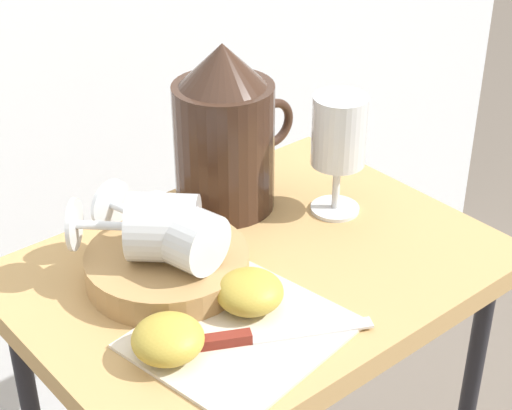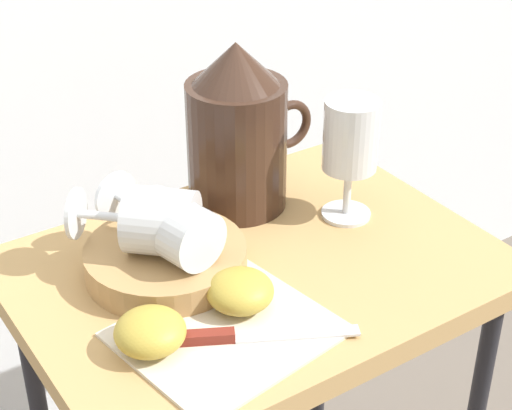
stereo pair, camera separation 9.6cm
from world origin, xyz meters
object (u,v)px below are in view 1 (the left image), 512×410
table (256,312)px  wine_glass_tipped_near (160,227)px  pitcher (225,143)px  wine_glass_upright (339,138)px  basket_tray (168,266)px  wine_glass_tipped_far (176,232)px  apple_half_left (168,339)px  knife (242,338)px  apple_half_right (250,292)px

table → wine_glass_tipped_near: bearing=159.5°
pitcher → wine_glass_upright: pitcher is taller
basket_tray → wine_glass_tipped_far: wine_glass_tipped_far is taller
wine_glass_upright → apple_half_left: size_ratio=2.17×
basket_tray → wine_glass_upright: size_ratio=1.17×
basket_tray → knife: size_ratio=0.95×
wine_glass_upright → knife: (-0.26, -0.13, -0.10)m
pitcher → wine_glass_tipped_far: size_ratio=1.36×
pitcher → wine_glass_tipped_far: pitcher is taller
table → pitcher: 0.22m
wine_glass_upright → apple_half_right: bearing=-157.7°
basket_tray → apple_half_left: (-0.08, -0.11, 0.01)m
basket_tray → knife: basket_tray is taller
table → pitcher: (0.06, 0.13, 0.16)m
table → apple_half_left: bearing=-157.7°
pitcher → wine_glass_tipped_near: 0.19m
wine_glass_upright → wine_glass_tipped_far: wine_glass_upright is taller
apple_half_left → knife: bearing=-25.2°
wine_glass_tipped_far → knife: wine_glass_tipped_far is taller
knife → wine_glass_upright: bearing=26.4°
wine_glass_upright → apple_half_right: wine_glass_upright is taller
table → basket_tray: basket_tray is taller
wine_glass_upright → apple_half_left: wine_glass_upright is taller
wine_glass_tipped_near → knife: size_ratio=0.75×
apple_half_right → wine_glass_tipped_near: bearing=112.3°
table → knife: 0.17m
wine_glass_tipped_far → apple_half_right: 0.10m
wine_glass_tipped_far → knife: (-0.01, -0.13, -0.06)m
pitcher → apple_half_left: pitcher is taller
wine_glass_tipped_near → knife: wine_glass_tipped_near is taller
wine_glass_tipped_near → wine_glass_upright: bearing=-3.1°
pitcher → knife: bearing=-124.9°
apple_half_left → apple_half_right: (0.11, 0.01, 0.00)m
wine_glass_upright → pitcher: bearing=133.5°
wine_glass_upright → wine_glass_tipped_near: size_ratio=1.08×
table → wine_glass_upright: 0.24m
basket_tray → wine_glass_tipped_near: 0.06m
apple_half_right → basket_tray: bearing=108.1°
table → apple_half_left: apple_half_left is taller
wine_glass_tipped_near → apple_half_left: size_ratio=2.02×
basket_tray → apple_half_right: (0.03, -0.11, 0.01)m
pitcher → knife: (-0.16, -0.24, -0.08)m
knife → apple_half_right: bearing=43.0°
table → wine_glass_tipped_near: (-0.11, 0.04, 0.15)m
basket_tray → knife: 0.15m
apple_half_left → knife: (0.07, -0.03, -0.02)m
wine_glass_tipped_near → knife: (-0.00, -0.15, -0.07)m
wine_glass_tipped_near → apple_half_right: wine_glass_tipped_near is taller
wine_glass_tipped_near → apple_half_left: 0.14m
wine_glass_upright → basket_tray: bearing=176.5°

